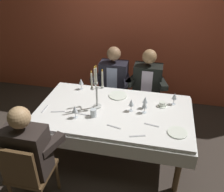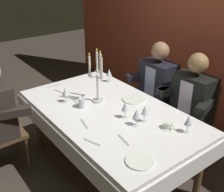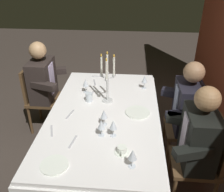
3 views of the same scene
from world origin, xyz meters
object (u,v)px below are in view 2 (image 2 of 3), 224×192
at_px(dining_table, 109,120).
at_px(dinner_plate_0, 140,161).
at_px(wine_glass_1, 125,107).
at_px(seated_diner_1, 158,83).
at_px(candelabra, 97,79).
at_px(seated_diner_2, 193,98).
at_px(coffee_cup_0, 168,126).
at_px(wine_glass_4, 65,92).
at_px(wine_glass_3, 188,121).
at_px(wine_glass_0, 145,110).
at_px(wine_glass_2, 109,73).
at_px(dinner_plate_1, 134,99).
at_px(wine_glass_5, 136,114).
at_px(water_tumbler_0, 82,103).

bearing_deg(dining_table, dinner_plate_0, -20.62).
height_order(wine_glass_1, seated_diner_1, seated_diner_1).
xyz_separation_m(candelabra, seated_diner_1, (0.03, 0.87, -0.26)).
bearing_deg(seated_diner_2, candelabra, -122.65).
bearing_deg(coffee_cup_0, wine_glass_4, -154.60).
xyz_separation_m(wine_glass_3, coffee_cup_0, (-0.14, -0.08, -0.09)).
distance_m(wine_glass_0, wine_glass_3, 0.39).
bearing_deg(wine_glass_2, seated_diner_2, 27.02).
bearing_deg(wine_glass_1, dinner_plate_1, 125.77).
bearing_deg(wine_glass_2, dining_table, -36.95).
bearing_deg(wine_glass_0, dinner_plate_1, 150.68).
bearing_deg(wine_glass_0, dinner_plate_0, -46.37).
distance_m(wine_glass_5, seated_diner_2, 0.87).
xyz_separation_m(water_tumbler_0, seated_diner_2, (0.55, 1.07, -0.05)).
height_order(wine_glass_1, coffee_cup_0, wine_glass_1).
bearing_deg(wine_glass_4, wine_glass_3, 26.00).
xyz_separation_m(wine_glass_0, wine_glass_1, (-0.16, -0.10, 0.00)).
distance_m(dining_table, wine_glass_1, 0.32).
relative_size(coffee_cup_0, seated_diner_2, 0.11).
height_order(dining_table, wine_glass_5, wine_glass_5).
distance_m(wine_glass_4, water_tumbler_0, 0.22).
bearing_deg(coffee_cup_0, water_tumbler_0, -153.21).
bearing_deg(seated_diner_1, seated_diner_2, 0.00).
relative_size(wine_glass_1, water_tumbler_0, 1.68).
bearing_deg(wine_glass_4, water_tumbler_0, 19.64).
distance_m(dining_table, wine_glass_0, 0.46).
bearing_deg(wine_glass_4, dinner_plate_1, 56.69).
relative_size(dinner_plate_0, seated_diner_1, 0.17).
bearing_deg(seated_diner_1, wine_glass_5, -56.82).
distance_m(dinner_plate_0, wine_glass_1, 0.65).
relative_size(wine_glass_4, coffee_cup_0, 1.24).
bearing_deg(coffee_cup_0, dinner_plate_1, 167.84).
bearing_deg(seated_diner_2, wine_glass_5, -87.52).
height_order(dinner_plate_1, wine_glass_4, wine_glass_4).
distance_m(dinner_plate_1, seated_diner_2, 0.65).
height_order(dinner_plate_1, seated_diner_2, seated_diner_2).
bearing_deg(dinner_plate_1, dinner_plate_0, -38.95).
bearing_deg(seated_diner_1, coffee_cup_0, -40.98).
relative_size(dinner_plate_1, wine_glass_4, 1.52).
height_order(dinner_plate_0, wine_glass_1, wine_glass_1).
relative_size(seated_diner_1, seated_diner_2, 1.00).
xyz_separation_m(water_tumbler_0, coffee_cup_0, (0.79, 0.40, -0.02)).
distance_m(wine_glass_3, wine_glass_5, 0.45).
distance_m(water_tumbler_0, coffee_cup_0, 0.89).
bearing_deg(wine_glass_1, wine_glass_0, 31.84).
bearing_deg(dinner_plate_0, seated_diner_2, 110.13).
xyz_separation_m(wine_glass_0, coffee_cup_0, (0.21, 0.09, -0.09)).
relative_size(candelabra, coffee_cup_0, 4.34).
height_order(water_tumbler_0, seated_diner_1, seated_diner_1).
bearing_deg(wine_glass_3, water_tumbler_0, -152.71).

